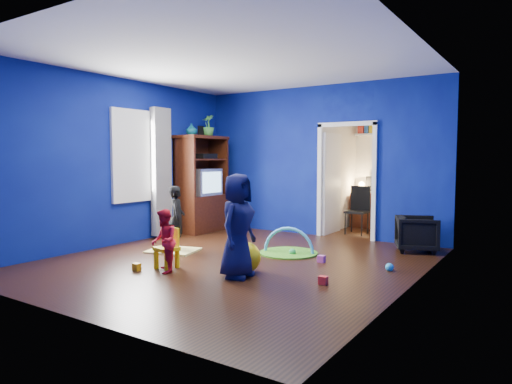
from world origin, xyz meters
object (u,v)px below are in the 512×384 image
Objects in this scene: vase at (191,129)px; kid_chair at (167,250)px; crt_tv at (203,182)px; study_desk at (373,211)px; child_black at (177,218)px; play_mat at (289,253)px; child_navy at (237,226)px; armchair at (417,234)px; toddler_red at (164,241)px; folding_chair at (357,211)px; tv_armoire at (202,184)px; hopper_ball at (246,257)px.

vase is 0.47× the size of kid_chair.
crt_tv is 0.80× the size of study_desk.
play_mat is (1.65, 0.78, -0.52)m from child_black.
child_navy is 5.65× the size of vase.
study_desk is (-1.44, 2.06, 0.09)m from armchair.
play_mat is (0.79, 1.95, -0.41)m from toddler_red.
tv_armoire is at bearing -153.21° from folding_chair.
vase reaches higher than play_mat.
play_mat is at bearing 75.33° from kid_chair.
kid_chair is 5.23m from study_desk.
child_black is 2.04m from tv_armoire.
kid_chair is at bearing -105.53° from folding_chair.
child_navy reaches higher than crt_tv.
armchair reaches higher than hopper_ball.
child_black reaches higher than armchair.
armchair is 0.60× the size of child_black.
vase is 1.10m from crt_tv.
vase is 3.86m from hopper_ball.
folding_chair is at bearing 26.79° from tv_armoire.
kid_chair is (-1.04, -0.40, 0.05)m from hopper_ball.
folding_chair is at bearing 88.34° from hopper_ball.
study_desk is (0.21, 3.35, 0.36)m from play_mat.
tv_armoire reaches higher than folding_chair.
crt_tv is 3.16m from folding_chair.
child_black is at bearing 161.88° from hopper_ball.
armchair is 0.32× the size of tv_armoire.
hopper_ball is at bearing 77.99° from toddler_red.
play_mat is at bearing -14.57° from vase.
tv_armoire is at bearing 72.16° from armchair.
study_desk reaches higher than armchair.
armchair reaches higher than kid_chair.
folding_chair is at bearing 88.01° from kid_chair.
tv_armoire reaches higher than study_desk.
child_black is 0.80× the size of child_navy.
child_navy is 3.75m from crt_tv.
play_mat is 3.38m from study_desk.
folding_chair is (2.80, 1.72, -1.62)m from vase.
crt_tv is (-4.20, -0.32, 0.73)m from armchair.
child_navy is 1.43× the size of folding_chair.
child_black is at bearing 139.69° from kid_chair.
tv_armoire is 2.80× the size of crt_tv.
child_navy is (-1.50, -2.89, 0.37)m from armchair.
child_navy reaches higher than study_desk.
toddler_red reaches higher than play_mat.
armchair is 4.31m from tv_armoire.
tv_armoire is (-2.75, 2.57, 0.32)m from child_navy.
vase reaches higher than child_black.
armchair is at bearing -55.10° from study_desk.
folding_chair reaches higher than study_desk.
crt_tv is at bearing 82.41° from vase.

